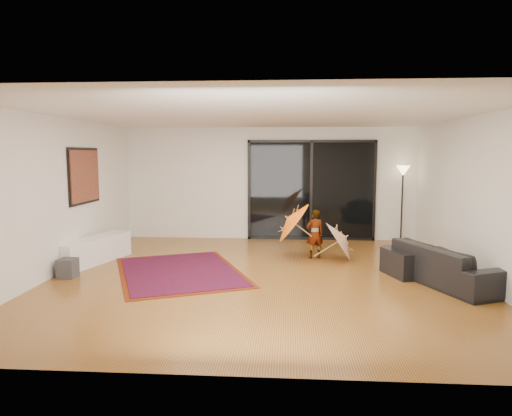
# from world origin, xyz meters

# --- Properties ---
(floor) EXTENTS (7.00, 7.00, 0.00)m
(floor) POSITION_xyz_m (0.00, 0.00, 0.00)
(floor) COLOR #9E632B
(floor) RESTS_ON ground
(ceiling) EXTENTS (7.00, 7.00, 0.00)m
(ceiling) POSITION_xyz_m (0.00, 0.00, 2.70)
(ceiling) COLOR white
(ceiling) RESTS_ON wall_back
(wall_back) EXTENTS (7.00, 0.00, 7.00)m
(wall_back) POSITION_xyz_m (0.00, 3.50, 1.35)
(wall_back) COLOR silver
(wall_back) RESTS_ON floor
(wall_front) EXTENTS (7.00, 0.00, 7.00)m
(wall_front) POSITION_xyz_m (0.00, -3.50, 1.35)
(wall_front) COLOR silver
(wall_front) RESTS_ON floor
(wall_left) EXTENTS (0.00, 7.00, 7.00)m
(wall_left) POSITION_xyz_m (-3.50, 0.00, 1.35)
(wall_left) COLOR silver
(wall_left) RESTS_ON floor
(wall_right) EXTENTS (0.00, 7.00, 7.00)m
(wall_right) POSITION_xyz_m (3.50, 0.00, 1.35)
(wall_right) COLOR silver
(wall_right) RESTS_ON floor
(sliding_door) EXTENTS (3.06, 0.07, 2.40)m
(sliding_door) POSITION_xyz_m (1.00, 3.47, 1.20)
(sliding_door) COLOR black
(sliding_door) RESTS_ON wall_back
(painting) EXTENTS (0.04, 1.28, 1.08)m
(painting) POSITION_xyz_m (-3.46, 1.00, 1.65)
(painting) COLOR black
(painting) RESTS_ON wall_left
(media_console) EXTENTS (0.90, 1.80, 0.48)m
(media_console) POSITION_xyz_m (-3.25, 0.79, 0.24)
(media_console) COLOR white
(media_console) RESTS_ON floor
(speaker) EXTENTS (0.28, 0.28, 0.32)m
(speaker) POSITION_xyz_m (-3.25, -0.27, 0.16)
(speaker) COLOR #424244
(speaker) RESTS_ON floor
(persian_rug) EXTENTS (2.96, 3.38, 0.02)m
(persian_rug) POSITION_xyz_m (-1.46, 0.21, 0.01)
(persian_rug) COLOR #5E1E08
(persian_rug) RESTS_ON floor
(sofa) EXTENTS (1.60, 2.30, 0.62)m
(sofa) POSITION_xyz_m (2.95, -0.16, 0.31)
(sofa) COLOR black
(sofa) RESTS_ON floor
(ottoman) EXTENTS (0.97, 0.97, 0.44)m
(ottoman) POSITION_xyz_m (2.56, 0.28, 0.22)
(ottoman) COLOR black
(ottoman) RESTS_ON floor
(floor_lamp) EXTENTS (0.31, 0.31, 1.80)m
(floor_lamp) POSITION_xyz_m (3.10, 3.25, 1.42)
(floor_lamp) COLOR black
(floor_lamp) RESTS_ON floor
(child) EXTENTS (0.41, 0.33, 0.98)m
(child) POSITION_xyz_m (0.98, 1.46, 0.49)
(child) COLOR #999999
(child) RESTS_ON floor
(parasol_orange) EXTENTS (0.70, 0.93, 0.92)m
(parasol_orange) POSITION_xyz_m (0.43, 1.41, 0.73)
(parasol_orange) COLOR #FF660D
(parasol_orange) RESTS_ON child
(parasol_white) EXTENTS (0.64, 0.88, 0.95)m
(parasol_white) POSITION_xyz_m (1.58, 1.31, 0.50)
(parasol_white) COLOR silver
(parasol_white) RESTS_ON floor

